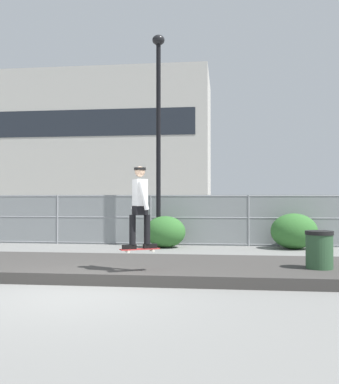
% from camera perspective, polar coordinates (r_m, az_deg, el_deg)
% --- Properties ---
extents(ground_plane, '(120.00, 120.00, 0.00)m').
position_cam_1_polar(ground_plane, '(8.17, -12.52, -12.94)').
color(ground_plane, slate).
extents(gravel_berm, '(17.77, 3.31, 0.23)m').
position_cam_1_polar(gravel_berm, '(10.51, -7.92, -9.59)').
color(gravel_berm, '#3D3A38').
rests_on(gravel_berm, ground_plane).
extents(skateboard, '(0.80, 0.55, 0.07)m').
position_cam_1_polar(skateboard, '(9.01, -3.86, -7.40)').
color(skateboard, '#B22D2D').
extents(skater, '(0.68, 0.62, 1.67)m').
position_cam_1_polar(skater, '(8.95, -3.85, -1.34)').
color(skater, black).
rests_on(skater, skateboard).
extents(chain_fence, '(21.59, 0.06, 1.85)m').
position_cam_1_polar(chain_fence, '(16.40, -2.46, -3.59)').
color(chain_fence, gray).
rests_on(chain_fence, ground_plane).
extents(street_lamp, '(0.44, 0.44, 7.54)m').
position_cam_1_polar(street_lamp, '(15.87, -1.44, 9.71)').
color(street_lamp, black).
rests_on(street_lamp, ground_plane).
extents(parked_car_near, '(4.51, 2.18, 1.66)m').
position_cam_1_polar(parked_car_near, '(19.71, -8.49, -3.40)').
color(parked_car_near, '#B7BABF').
rests_on(parked_car_near, ground_plane).
extents(parked_car_mid, '(4.54, 2.23, 1.66)m').
position_cam_1_polar(parked_car_mid, '(19.23, 10.30, -3.46)').
color(parked_car_mid, black).
rests_on(parked_car_mid, ground_plane).
extents(library_building, '(27.90, 10.57, 14.23)m').
position_cam_1_polar(library_building, '(48.11, -11.77, 5.60)').
color(library_building, '#B2AFA8').
rests_on(library_building, ground_plane).
extents(shrub_left, '(1.43, 1.17, 1.10)m').
position_cam_1_polar(shrub_left, '(15.49, -0.56, -5.16)').
color(shrub_left, '#336B2D').
rests_on(shrub_left, ground_plane).
extents(shrub_center, '(1.57, 1.28, 1.21)m').
position_cam_1_polar(shrub_center, '(15.62, 15.79, -4.89)').
color(shrub_center, '#336B2D').
rests_on(shrub_center, ground_plane).
extents(trash_bin, '(0.59, 0.59, 1.03)m').
position_cam_1_polar(trash_bin, '(9.94, 18.79, -7.72)').
color(trash_bin, '#2D5133').
rests_on(trash_bin, ground_plane).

